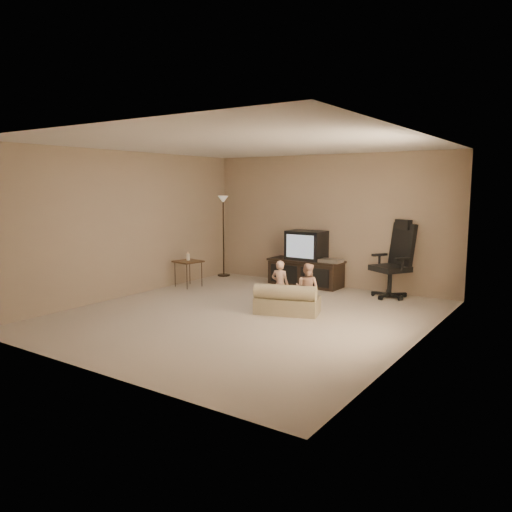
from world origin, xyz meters
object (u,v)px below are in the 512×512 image
(toddler_left, at_px, (280,285))
(toddler_right, at_px, (307,289))
(child_sofa, at_px, (287,301))
(side_table, at_px, (188,262))
(tv_stand, at_px, (306,263))
(floor_lamp, at_px, (223,218))
(office_chair, at_px, (394,270))

(toddler_left, bearing_deg, toddler_right, 172.59)
(child_sofa, distance_m, toddler_right, 0.36)
(child_sofa, bearing_deg, toddler_right, 16.55)
(side_table, bearing_deg, tv_stand, 36.71)
(floor_lamp, relative_size, toddler_right, 2.22)
(tv_stand, height_order, floor_lamp, floor_lamp)
(tv_stand, height_order, toddler_right, tv_stand)
(side_table, distance_m, floor_lamp, 1.51)
(side_table, bearing_deg, child_sofa, -15.40)
(office_chair, bearing_deg, toddler_right, -81.07)
(child_sofa, relative_size, toddler_right, 1.37)
(child_sofa, bearing_deg, tv_stand, 93.23)
(floor_lamp, bearing_deg, tv_stand, 1.78)
(office_chair, distance_m, toddler_left, 2.19)
(floor_lamp, bearing_deg, toddler_left, -36.14)
(tv_stand, height_order, office_chair, office_chair)
(side_table, relative_size, toddler_left, 0.87)
(child_sofa, bearing_deg, floor_lamp, 126.17)
(tv_stand, xyz_separation_m, floor_lamp, (-1.96, -0.06, 0.81))
(child_sofa, bearing_deg, toddler_left, 126.28)
(tv_stand, distance_m, office_chair, 1.75)
(office_chair, xyz_separation_m, toddler_right, (-0.70, -1.83, -0.10))
(floor_lamp, distance_m, toddler_left, 3.25)
(toddler_right, bearing_deg, child_sofa, 30.20)
(office_chair, distance_m, floor_lamp, 3.78)
(tv_stand, relative_size, toddler_right, 1.94)
(office_chair, xyz_separation_m, side_table, (-3.56, -1.28, 0.00))
(tv_stand, bearing_deg, child_sofa, -68.09)
(child_sofa, relative_size, toddler_left, 1.36)
(side_table, relative_size, child_sofa, 0.64)
(toddler_left, relative_size, toddler_right, 1.01)
(tv_stand, distance_m, floor_lamp, 2.12)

